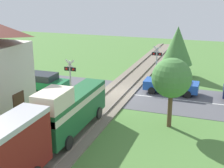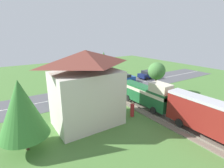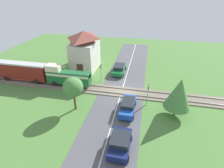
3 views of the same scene
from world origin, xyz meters
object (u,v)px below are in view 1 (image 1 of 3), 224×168
Objects in this scene: crossing_signal_east_approach at (70,76)px; pedestrian_by_station at (28,123)px; crossing_signal_west_approach at (157,60)px; car_near_crossing at (171,84)px; car_far_side at (42,81)px.

pedestrian_by_station is (0.11, 5.32, -1.46)m from crossing_signal_east_approach.
crossing_signal_east_approach is (4.82, 7.37, 0.00)m from crossing_signal_west_approach.
car_near_crossing is 1.27× the size of crossing_signal_east_approach.
car_near_crossing is 3.16m from crossing_signal_west_approach.
crossing_signal_east_approach is 2.15× the size of pedestrian_by_station.
crossing_signal_west_approach is (-8.72, -5.12, 1.42)m from car_far_side.
crossing_signal_west_approach is at bearing -52.33° from car_near_crossing.
car_near_crossing is at bearing 127.67° from crossing_signal_west_approach.
car_far_side is 2.76× the size of pedestrian_by_station.
car_near_crossing is at bearing -141.99° from crossing_signal_east_approach.
pedestrian_by_station reaches higher than car_far_side.
crossing_signal_west_approach reaches higher than pedestrian_by_station.
car_near_crossing is 2.73× the size of pedestrian_by_station.
car_far_side is at bearing 15.40° from car_near_crossing.
car_far_side is (10.45, 2.88, -0.01)m from car_near_crossing.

